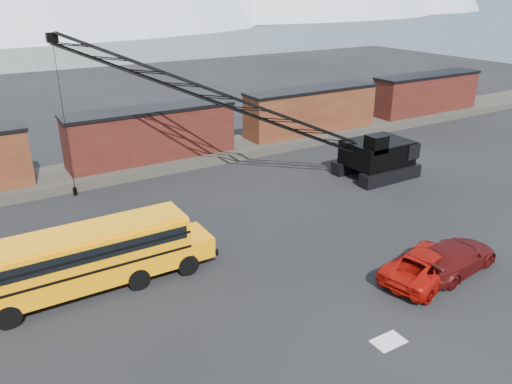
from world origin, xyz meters
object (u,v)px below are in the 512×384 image
red_pickup (427,264)px  maroon_suv (454,257)px  crawler_crane (222,99)px  school_bus (91,256)px

red_pickup → maroon_suv: 1.79m
maroon_suv → crawler_crane: (-4.65, 16.59, 5.71)m
red_pickup → crawler_crane: crawler_crane is taller
school_bus → crawler_crane: crawler_crane is taller
school_bus → crawler_crane: bearing=36.4°
school_bus → red_pickup: 16.53m
red_pickup → crawler_crane: bearing=-3.1°
school_bus → maroon_suv: size_ratio=2.07×
school_bus → maroon_suv: 18.21m
red_pickup → crawler_crane: 17.57m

